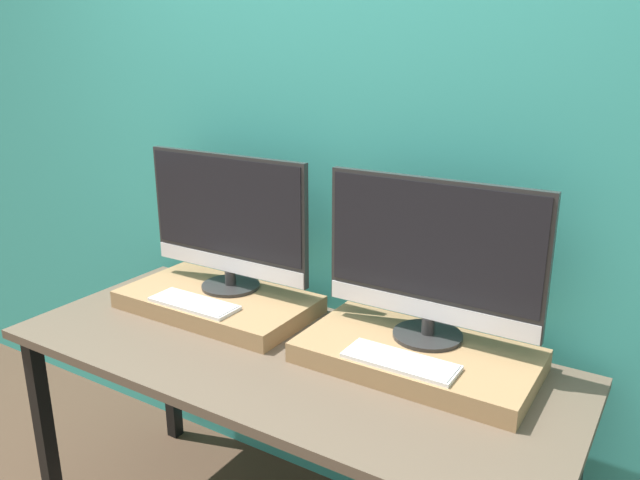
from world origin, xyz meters
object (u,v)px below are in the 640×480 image
(monitor_left, at_px, (227,220))
(keyboard_left, at_px, (194,303))
(monitor_right, at_px, (432,257))
(keyboard_right, at_px, (400,361))

(monitor_left, xyz_separation_m, keyboard_left, (0.00, -0.19, -0.25))
(monitor_right, bearing_deg, monitor_left, 180.00)
(keyboard_left, xyz_separation_m, keyboard_right, (0.76, 0.00, 0.00))
(keyboard_right, bearing_deg, monitor_right, 90.00)
(keyboard_left, relative_size, monitor_right, 0.49)
(monitor_left, relative_size, keyboard_left, 2.06)
(keyboard_left, bearing_deg, keyboard_right, 0.00)
(keyboard_left, distance_m, monitor_right, 0.83)
(monitor_left, height_order, keyboard_right, monitor_left)
(monitor_left, relative_size, keyboard_right, 2.06)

